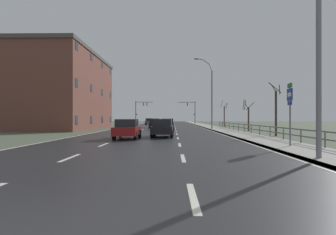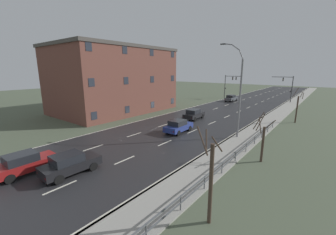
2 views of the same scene
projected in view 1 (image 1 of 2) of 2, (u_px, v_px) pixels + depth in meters
ground_plane at (163, 127)px, 51.64m from camera, size 160.00×160.00×0.12m
road_asphalt_strip at (165, 125)px, 63.63m from camera, size 14.00×120.00×0.03m
sidewalk_right at (200, 125)px, 63.49m from camera, size 3.00×120.00×0.12m
guardrail at (251, 127)px, 27.17m from camera, size 0.07×36.96×1.00m
street_lamp_foreground at (314, 32)px, 10.47m from camera, size 2.61×0.24×10.28m
street_lamp_midground at (211, 95)px, 38.97m from camera, size 2.66×0.24×10.33m
highway_sign at (290, 106)px, 14.84m from camera, size 0.09×0.68×3.61m
traffic_signal_right at (192, 109)px, 72.15m from camera, size 4.60×0.36×6.11m
traffic_signal_left at (140, 108)px, 71.35m from camera, size 4.64×0.36×6.11m
car_far_left at (127, 129)px, 21.24m from camera, size 1.88×4.12×1.57m
car_far_right at (163, 128)px, 23.22m from camera, size 1.91×4.14×1.57m
car_mid_centre at (149, 121)px, 65.89m from camera, size 1.87×4.12×1.57m
car_near_right at (155, 123)px, 43.98m from camera, size 1.99×4.18×1.57m
car_distant at (167, 124)px, 36.69m from camera, size 1.93×4.15×1.57m
brick_building at (54, 91)px, 41.30m from camera, size 13.59×20.48×11.46m
bare_tree_near at (276, 111)px, 24.73m from camera, size 1.22×0.99×4.95m
bare_tree_mid at (248, 116)px, 33.96m from camera, size 1.59×1.39×4.08m
bare_tree_far at (224, 115)px, 51.01m from camera, size 1.38×1.23×5.06m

